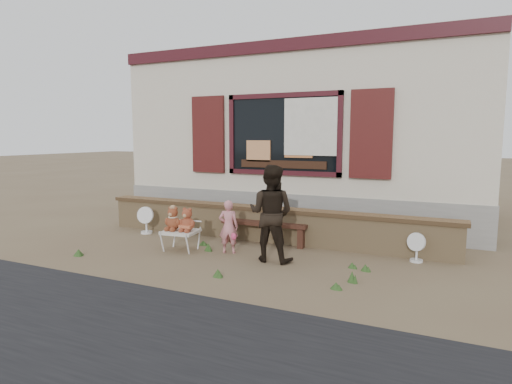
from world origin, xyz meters
The scene contains 12 objects.
ground centered at (0.00, 0.00, 0.00)m, with size 80.00×80.00×0.00m, color brown.
shopfront centered at (0.00, 4.49, 2.00)m, with size 8.04×5.13×4.00m.
brick_wall centered at (0.00, 1.00, 0.34)m, with size 7.10×0.36×0.67m.
bench centered at (0.09, 0.80, 0.31)m, with size 1.67×0.44×0.42m.
folding_chair centered at (-1.07, -0.27, 0.32)m, with size 0.64×0.58×0.36m.
teddy_bear_left centered at (-1.21, -0.28, 0.57)m, with size 0.32×0.27×0.43m, color brown, non-canonical shape.
teddy_bear_right centered at (-0.93, -0.25, 0.57)m, with size 0.31×0.27×0.43m, color brown, non-canonical shape.
child centered at (-0.22, -0.06, 0.46)m, with size 0.34×0.22×0.93m, color pink.
adult centered at (0.62, -0.18, 0.78)m, with size 0.76×0.59×1.56m, color black.
fan_left centered at (-2.49, 0.56, 0.28)m, with size 0.37×0.24×0.57m.
fan_right centered at (2.79, 0.73, 0.24)m, with size 0.31×0.20×0.48m.
grass_tufts centered at (0.26, -0.61, 0.06)m, with size 4.74×1.66×0.16m.
Camera 1 is at (3.22, -6.43, 2.00)m, focal length 30.00 mm.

